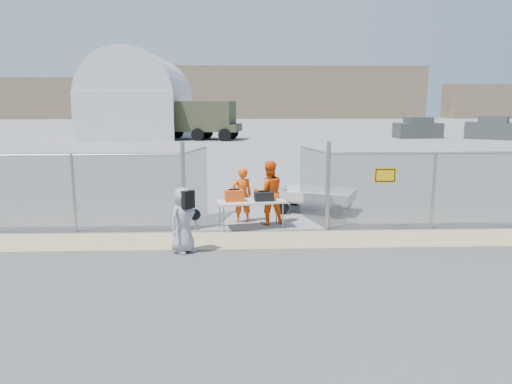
{
  "coord_description": "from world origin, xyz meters",
  "views": [
    {
      "loc": [
        -0.53,
        -11.58,
        3.68
      ],
      "look_at": [
        0.0,
        2.0,
        1.1
      ],
      "focal_mm": 35.0,
      "sensor_mm": 36.0,
      "label": 1
    }
  ],
  "objects_px": {
    "folding_table": "(251,214)",
    "security_worker_right": "(269,193)",
    "visitor": "(184,220)",
    "security_worker_left": "(242,195)",
    "utility_trailer": "(314,200)"
  },
  "relations": [
    {
      "from": "visitor",
      "to": "security_worker_right",
      "type": "bearing_deg",
      "value": 6.5
    },
    {
      "from": "utility_trailer",
      "to": "folding_table",
      "type": "bearing_deg",
      "value": -113.44
    },
    {
      "from": "security_worker_right",
      "to": "utility_trailer",
      "type": "bearing_deg",
      "value": -147.54
    },
    {
      "from": "folding_table",
      "to": "security_worker_right",
      "type": "distance_m",
      "value": 0.9
    },
    {
      "from": "folding_table",
      "to": "visitor",
      "type": "distance_m",
      "value": 2.78
    },
    {
      "from": "folding_table",
      "to": "visitor",
      "type": "xyz_separation_m",
      "value": [
        -1.68,
        -2.18,
        0.39
      ]
    },
    {
      "from": "security_worker_left",
      "to": "visitor",
      "type": "relative_size",
      "value": 1.03
    },
    {
      "from": "security_worker_right",
      "to": "utility_trailer",
      "type": "height_order",
      "value": "security_worker_right"
    },
    {
      "from": "folding_table",
      "to": "security_worker_right",
      "type": "height_order",
      "value": "security_worker_right"
    },
    {
      "from": "folding_table",
      "to": "visitor",
      "type": "relative_size",
      "value": 1.2
    },
    {
      "from": "folding_table",
      "to": "security_worker_left",
      "type": "relative_size",
      "value": 1.16
    },
    {
      "from": "folding_table",
      "to": "utility_trailer",
      "type": "height_order",
      "value": "folding_table"
    },
    {
      "from": "folding_table",
      "to": "security_worker_right",
      "type": "xyz_separation_m",
      "value": [
        0.53,
        0.5,
        0.53
      ]
    },
    {
      "from": "folding_table",
      "to": "security_worker_left",
      "type": "bearing_deg",
      "value": 96.36
    },
    {
      "from": "security_worker_left",
      "to": "security_worker_right",
      "type": "xyz_separation_m",
      "value": [
        0.78,
        -0.24,
        0.12
      ]
    }
  ]
}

